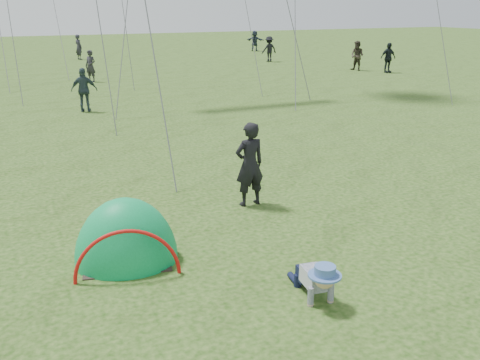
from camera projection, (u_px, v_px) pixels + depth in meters
name	position (u px, v px, depth m)	size (l,w,h in m)	color
ground	(374.00, 287.00, 7.78)	(140.00, 140.00, 0.00)	#123608
crawling_toddler	(317.00, 278.00, 7.39)	(0.58, 0.82, 0.63)	black
popup_tent	(127.00, 261.00, 8.59)	(1.63, 1.34, 2.11)	#088740
standing_adult	(250.00, 164.00, 10.71)	(0.63, 0.41, 1.72)	black
crowd_person_0	(91.00, 66.00, 28.00)	(0.60, 0.39, 1.64)	#27262C
crowd_person_1	(357.00, 56.00, 32.79)	(0.86, 0.67, 1.78)	#312B23
crowd_person_2	(84.00, 90.00, 20.21)	(0.97, 0.40, 1.65)	#2E3E46
crowd_person_5	(255.00, 41.00, 46.35)	(1.61, 0.51, 1.73)	#2A3345
crowd_person_6	(79.00, 47.00, 39.27)	(0.65, 0.43, 1.79)	#292832
crowd_person_8	(388.00, 58.00, 31.75)	(1.02, 0.43, 1.74)	black
crowd_person_9	(269.00, 49.00, 37.89)	(1.13, 0.65, 1.75)	black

